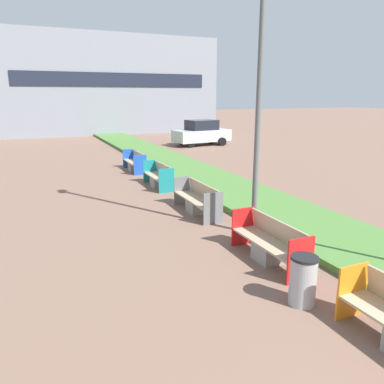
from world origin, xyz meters
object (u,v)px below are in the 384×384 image
bench_blue_frame (135,163)px  parked_car_distant (202,133)px  litter_bin (303,280)px  street_lamp_post (261,53)px  bench_grey_frame (198,201)px  bench_teal_frame (159,178)px  bench_red_frame (270,245)px

bench_blue_frame → parked_car_distant: bearing=46.6°
litter_bin → street_lamp_post: (1.12, 3.33, 4.12)m
bench_grey_frame → bench_blue_frame: (-0.00, 7.41, -0.01)m
bench_teal_frame → street_lamp_post: bearing=-84.2°
litter_bin → bench_grey_frame: bearing=84.7°
street_lamp_post → bench_blue_frame: bearing=93.6°
bench_blue_frame → street_lamp_post: bearing=-86.4°
bench_teal_frame → street_lamp_post: 7.39m
litter_bin → parked_car_distant: bearing=69.6°
bench_red_frame → bench_grey_frame: same height
bench_teal_frame → parked_car_distant: (7.14, 11.19, 0.55)m
bench_grey_frame → bench_blue_frame: same height
bench_red_frame → street_lamp_post: (0.61, 1.60, 4.20)m
bench_teal_frame → bench_blue_frame: bearing=90.0°
litter_bin → parked_car_distant: 21.94m
bench_red_frame → street_lamp_post: bearing=69.1°
bench_grey_frame → bench_teal_frame: size_ratio=1.15×
bench_red_frame → litter_bin: bench_red_frame is taller
bench_teal_frame → bench_grey_frame: bearing=-89.9°
bench_blue_frame → bench_teal_frame: bearing=-90.0°
bench_red_frame → bench_blue_frame: bearing=90.0°
bench_blue_frame → parked_car_distant: size_ratio=0.48×
litter_bin → parked_car_distant: parked_car_distant is taller
bench_grey_frame → bench_teal_frame: (-0.00, 3.78, -0.01)m
bench_red_frame → litter_bin: (-0.51, -1.72, 0.08)m
bench_red_frame → litter_bin: size_ratio=2.42×
bench_teal_frame → parked_car_distant: size_ratio=0.47×
bench_red_frame → litter_bin: 1.80m
bench_grey_frame → parked_car_distant: (7.14, 14.97, 0.54)m
litter_bin → parked_car_distant: size_ratio=0.21×
bench_red_frame → bench_blue_frame: same height
bench_blue_frame → bench_grey_frame: bearing=-90.0°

